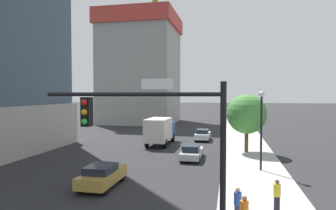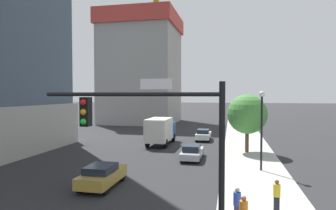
{
  "view_description": "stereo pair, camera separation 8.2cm",
  "coord_description": "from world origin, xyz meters",
  "px_view_note": "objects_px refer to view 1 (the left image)",
  "views": [
    {
      "loc": [
        5.72,
        -5.38,
        5.93
      ],
      "look_at": [
        1.77,
        13.52,
        5.21
      ],
      "focal_mm": 31.68,
      "sensor_mm": 36.0,
      "label": 1
    },
    {
      "loc": [
        5.81,
        -5.36,
        5.93
      ],
      "look_at": [
        1.77,
        13.52,
        5.21
      ],
      "focal_mm": 31.68,
      "sensor_mm": 36.0,
      "label": 2
    }
  ],
  "objects_px": {
    "street_lamp": "(261,119)",
    "car_white": "(203,135)",
    "box_truck": "(160,130)",
    "car_silver": "(192,152)",
    "traffic_light_pole": "(159,135)",
    "car_gold": "(102,175)",
    "street_tree": "(247,114)",
    "construction_building": "(141,63)",
    "pedestrian_yellow_shirt": "(277,196)",
    "pedestrian_blue_shirt": "(238,204)"
  },
  "relations": [
    {
      "from": "street_tree",
      "to": "car_silver",
      "type": "relative_size",
      "value": 1.33
    },
    {
      "from": "car_white",
      "to": "box_truck",
      "type": "xyz_separation_m",
      "value": [
        -4.58,
        -4.39,
        1.03
      ]
    },
    {
      "from": "street_lamp",
      "to": "box_truck",
      "type": "relative_size",
      "value": 0.91
    },
    {
      "from": "car_gold",
      "to": "box_truck",
      "type": "xyz_separation_m",
      "value": [
        0.0,
        16.01,
        1.01
      ]
    },
    {
      "from": "street_tree",
      "to": "box_truck",
      "type": "height_order",
      "value": "street_tree"
    },
    {
      "from": "car_gold",
      "to": "pedestrian_yellow_shirt",
      "type": "relative_size",
      "value": 2.54
    },
    {
      "from": "car_silver",
      "to": "car_white",
      "type": "bearing_deg",
      "value": 90.0
    },
    {
      "from": "street_lamp",
      "to": "pedestrian_yellow_shirt",
      "type": "xyz_separation_m",
      "value": [
        -0.05,
        -8.17,
        -3.1
      ]
    },
    {
      "from": "street_lamp",
      "to": "car_white",
      "type": "bearing_deg",
      "value": 111.36
    },
    {
      "from": "car_white",
      "to": "pedestrian_blue_shirt",
      "type": "bearing_deg",
      "value": -81.24
    },
    {
      "from": "pedestrian_yellow_shirt",
      "to": "box_truck",
      "type": "bearing_deg",
      "value": 119.13
    },
    {
      "from": "street_tree",
      "to": "car_gold",
      "type": "height_order",
      "value": "street_tree"
    },
    {
      "from": "car_gold",
      "to": "car_white",
      "type": "bearing_deg",
      "value": 77.33
    },
    {
      "from": "box_truck",
      "to": "street_lamp",
      "type": "bearing_deg",
      "value": -44.74
    },
    {
      "from": "box_truck",
      "to": "car_silver",
      "type": "bearing_deg",
      "value": -56.12
    },
    {
      "from": "car_gold",
      "to": "box_truck",
      "type": "relative_size",
      "value": 0.62
    },
    {
      "from": "car_gold",
      "to": "street_tree",
      "type": "bearing_deg",
      "value": 53.44
    },
    {
      "from": "traffic_light_pole",
      "to": "pedestrian_blue_shirt",
      "type": "height_order",
      "value": "traffic_light_pole"
    },
    {
      "from": "street_lamp",
      "to": "pedestrian_blue_shirt",
      "type": "bearing_deg",
      "value": -101.43
    },
    {
      "from": "construction_building",
      "to": "car_silver",
      "type": "xyz_separation_m",
      "value": [
        14.79,
        -32.63,
        -11.76
      ]
    },
    {
      "from": "street_tree",
      "to": "pedestrian_yellow_shirt",
      "type": "xyz_separation_m",
      "value": [
        0.64,
        -15.29,
        -2.96
      ]
    },
    {
      "from": "construction_building",
      "to": "car_gold",
      "type": "distance_m",
      "value": 44.6
    },
    {
      "from": "box_truck",
      "to": "construction_building",
      "type": "bearing_deg",
      "value": 111.59
    },
    {
      "from": "car_silver",
      "to": "car_white",
      "type": "relative_size",
      "value": 1.07
    },
    {
      "from": "traffic_light_pole",
      "to": "car_gold",
      "type": "distance_m",
      "value": 10.22
    },
    {
      "from": "street_tree",
      "to": "car_white",
      "type": "bearing_deg",
      "value": 123.92
    },
    {
      "from": "pedestrian_blue_shirt",
      "to": "street_lamp",
      "type": "bearing_deg",
      "value": 78.57
    },
    {
      "from": "construction_building",
      "to": "traffic_light_pole",
      "type": "height_order",
      "value": "construction_building"
    },
    {
      "from": "traffic_light_pole",
      "to": "street_tree",
      "type": "bearing_deg",
      "value": 79.0
    },
    {
      "from": "box_truck",
      "to": "pedestrian_blue_shirt",
      "type": "relative_size",
      "value": 4.19
    },
    {
      "from": "car_silver",
      "to": "traffic_light_pole",
      "type": "bearing_deg",
      "value": -86.58
    },
    {
      "from": "street_tree",
      "to": "pedestrian_yellow_shirt",
      "type": "height_order",
      "value": "street_tree"
    },
    {
      "from": "traffic_light_pole",
      "to": "car_gold",
      "type": "relative_size",
      "value": 1.57
    },
    {
      "from": "traffic_light_pole",
      "to": "construction_building",
      "type": "bearing_deg",
      "value": 107.71
    },
    {
      "from": "car_gold",
      "to": "street_lamp",
      "type": "bearing_deg",
      "value": 29.49
    },
    {
      "from": "car_white",
      "to": "pedestrian_blue_shirt",
      "type": "relative_size",
      "value": 2.56
    },
    {
      "from": "construction_building",
      "to": "street_tree",
      "type": "xyz_separation_m",
      "value": [
        19.81,
        -28.88,
        -8.49
      ]
    },
    {
      "from": "car_silver",
      "to": "pedestrian_yellow_shirt",
      "type": "bearing_deg",
      "value": -63.9
    },
    {
      "from": "pedestrian_blue_shirt",
      "to": "construction_building",
      "type": "bearing_deg",
      "value": 112.08
    },
    {
      "from": "traffic_light_pole",
      "to": "pedestrian_yellow_shirt",
      "type": "bearing_deg",
      "value": 48.9
    },
    {
      "from": "traffic_light_pole",
      "to": "car_white",
      "type": "bearing_deg",
      "value": 92.05
    },
    {
      "from": "car_silver",
      "to": "box_truck",
      "type": "height_order",
      "value": "box_truck"
    },
    {
      "from": "car_silver",
      "to": "box_truck",
      "type": "relative_size",
      "value": 0.65
    },
    {
      "from": "street_tree",
      "to": "construction_building",
      "type": "bearing_deg",
      "value": 124.45
    },
    {
      "from": "street_lamp",
      "to": "car_silver",
      "type": "bearing_deg",
      "value": 149.43
    },
    {
      "from": "street_tree",
      "to": "pedestrian_blue_shirt",
      "type": "xyz_separation_m",
      "value": [
        -1.27,
        -16.82,
        -2.98
      ]
    },
    {
      "from": "construction_building",
      "to": "car_white",
      "type": "bearing_deg",
      "value": -55.37
    },
    {
      "from": "street_lamp",
      "to": "car_white",
      "type": "height_order",
      "value": "street_lamp"
    },
    {
      "from": "car_white",
      "to": "pedestrian_blue_shirt",
      "type": "distance_m",
      "value": 24.56
    },
    {
      "from": "street_tree",
      "to": "car_gold",
      "type": "bearing_deg",
      "value": -126.56
    }
  ]
}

